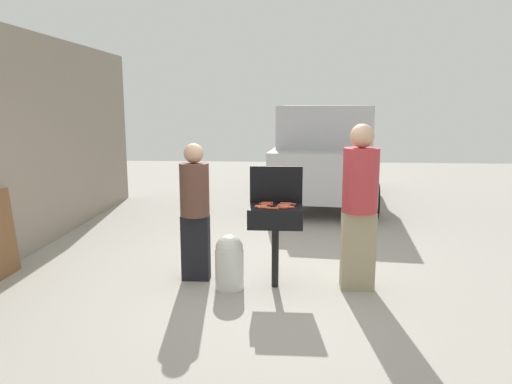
{
  "coord_description": "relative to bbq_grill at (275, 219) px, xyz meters",
  "views": [
    {
      "loc": [
        0.36,
        -5.36,
        2.04
      ],
      "look_at": [
        -0.02,
        0.38,
        1.0
      ],
      "focal_mm": 34.01,
      "sensor_mm": 36.0,
      "label": 1
    }
  ],
  "objects": [
    {
      "name": "hot_dog_6",
      "position": [
        0.11,
        -0.06,
        0.16
      ],
      "size": [
        0.13,
        0.03,
        0.03
      ],
      "primitive_type": "cylinder",
      "rotation": [
        0.0,
        1.57,
        -0.02
      ],
      "color": "#B74C33",
      "rests_on": "bbq_grill"
    },
    {
      "name": "propane_tank",
      "position": [
        -0.51,
        -0.08,
        -0.47
      ],
      "size": [
        0.32,
        0.32,
        0.62
      ],
      "color": "silver",
      "rests_on": "ground"
    },
    {
      "name": "parked_minivan",
      "position": [
        0.92,
        5.03,
        0.24
      ],
      "size": [
        2.4,
        4.57,
        2.02
      ],
      "rotation": [
        0.0,
        0.0,
        3.04
      ],
      "color": "#B7B7BC",
      "rests_on": "ground"
    },
    {
      "name": "hot_dog_12",
      "position": [
        0.14,
        -0.09,
        0.16
      ],
      "size": [
        0.13,
        0.04,
        0.03
      ],
      "primitive_type": "cylinder",
      "rotation": [
        0.0,
        1.57,
        0.08
      ],
      "color": "#C6593D",
      "rests_on": "bbq_grill"
    },
    {
      "name": "hot_dog_9",
      "position": [
        -0.16,
        -0.08,
        0.16
      ],
      "size": [
        0.13,
        0.04,
        0.03
      ],
      "primitive_type": "cylinder",
      "rotation": [
        0.0,
        1.57,
        0.12
      ],
      "color": "#C6593D",
      "rests_on": "bbq_grill"
    },
    {
      "name": "person_left",
      "position": [
        -0.94,
        0.18,
        0.09
      ],
      "size": [
        0.34,
        0.34,
        1.61
      ],
      "rotation": [
        0.0,
        0.0,
        0.23
      ],
      "color": "black",
      "rests_on": "ground"
    },
    {
      "name": "bbq_grill",
      "position": [
        0.0,
        0.0,
        0.0
      ],
      "size": [
        0.6,
        0.44,
        0.93
      ],
      "color": "black",
      "rests_on": "ground"
    },
    {
      "name": "hot_dog_13",
      "position": [
        0.07,
        -0.13,
        0.16
      ],
      "size": [
        0.13,
        0.04,
        0.03
      ],
      "primitive_type": "cylinder",
      "rotation": [
        0.0,
        1.57,
        -0.09
      ],
      "color": "#AD4228",
      "rests_on": "bbq_grill"
    },
    {
      "name": "hot_dog_0",
      "position": [
        -0.1,
        0.13,
        0.16
      ],
      "size": [
        0.13,
        0.03,
        0.03
      ],
      "primitive_type": "cylinder",
      "rotation": [
        0.0,
        1.57,
        0.03
      ],
      "color": "#AD4228",
      "rests_on": "bbq_grill"
    },
    {
      "name": "hot_dog_10",
      "position": [
        -0.03,
        -0.16,
        0.16
      ],
      "size": [
        0.13,
        0.03,
        0.03
      ],
      "primitive_type": "cylinder",
      "rotation": [
        0.0,
        1.57,
        -0.04
      ],
      "color": "#AD4228",
      "rests_on": "bbq_grill"
    },
    {
      "name": "hot_dog_7",
      "position": [
        0.11,
        0.11,
        0.16
      ],
      "size": [
        0.13,
        0.03,
        0.03
      ],
      "primitive_type": "cylinder",
      "rotation": [
        0.0,
        1.57,
        -0.04
      ],
      "color": "#B74C33",
      "rests_on": "bbq_grill"
    },
    {
      "name": "hot_dog_5",
      "position": [
        0.1,
        0.01,
        0.16
      ],
      "size": [
        0.13,
        0.03,
        0.03
      ],
      "primitive_type": "cylinder",
      "rotation": [
        0.0,
        1.57,
        0.03
      ],
      "color": "#B74C33",
      "rests_on": "bbq_grill"
    },
    {
      "name": "hot_dog_1",
      "position": [
        -0.15,
        -0.05,
        0.16
      ],
      "size": [
        0.13,
        0.03,
        0.03
      ],
      "primitive_type": "cylinder",
      "rotation": [
        0.0,
        1.57,
        0.05
      ],
      "color": "#AD4228",
      "rests_on": "bbq_grill"
    },
    {
      "name": "person_right",
      "position": [
        0.92,
        0.0,
        0.21
      ],
      "size": [
        0.39,
        0.39,
        1.84
      ],
      "rotation": [
        0.0,
        0.0,
        3.03
      ],
      "color": "gray",
      "rests_on": "ground"
    },
    {
      "name": "hot_dog_4",
      "position": [
        -0.09,
        0.01,
        0.16
      ],
      "size": [
        0.13,
        0.03,
        0.03
      ],
      "primitive_type": "cylinder",
      "rotation": [
        0.0,
        1.57,
        -0.01
      ],
      "color": "#AD4228",
      "rests_on": "bbq_grill"
    },
    {
      "name": "house_wall_side",
      "position": [
        -3.52,
        1.12,
        0.73
      ],
      "size": [
        0.24,
        8.0,
        3.04
      ],
      "primitive_type": "cube",
      "color": "gray",
      "rests_on": "ground"
    },
    {
      "name": "hot_dog_8",
      "position": [
        -0.12,
        -0.13,
        0.16
      ],
      "size": [
        0.13,
        0.03,
        0.03
      ],
      "primitive_type": "cylinder",
      "rotation": [
        0.0,
        1.57,
        -0.05
      ],
      "color": "#C6593D",
      "rests_on": "bbq_grill"
    },
    {
      "name": "ground_plane",
      "position": [
        -0.23,
        0.12,
        -0.79
      ],
      "size": [
        24.0,
        24.0,
        0.0
      ],
      "primitive_type": "plane",
      "color": "#9E998E"
    },
    {
      "name": "hot_dog_3",
      "position": [
        0.16,
        0.07,
        0.16
      ],
      "size": [
        0.13,
        0.03,
        0.03
      ],
      "primitive_type": "cylinder",
      "rotation": [
        0.0,
        1.57,
        -0.01
      ],
      "color": "#AD4228",
      "rests_on": "bbq_grill"
    },
    {
      "name": "hot_dog_2",
      "position": [
        0.08,
        -0.03,
        0.16
      ],
      "size": [
        0.13,
        0.03,
        0.03
      ],
      "primitive_type": "cylinder",
      "rotation": [
        0.0,
        1.57,
        0.01
      ],
      "color": "#AD4228",
      "rests_on": "bbq_grill"
    },
    {
      "name": "hot_dog_11",
      "position": [
        -0.12,
        0.07,
        0.16
      ],
      "size": [
        0.13,
        0.03,
        0.03
      ],
      "primitive_type": "cylinder",
      "rotation": [
        0.0,
        1.57,
        0.02
      ],
      "color": "#AD4228",
      "rests_on": "bbq_grill"
    },
    {
      "name": "grill_lid_open",
      "position": [
        0.0,
        0.22,
        0.35
      ],
      "size": [
        0.6,
        0.05,
        0.42
      ],
      "primitive_type": "cube",
      "color": "black",
      "rests_on": "bbq_grill"
    }
  ]
}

